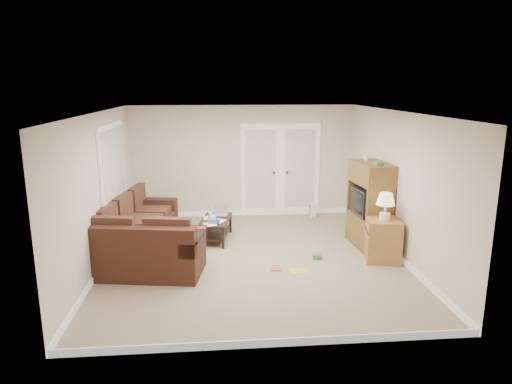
{
  "coord_description": "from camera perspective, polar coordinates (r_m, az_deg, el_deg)",
  "views": [
    {
      "loc": [
        -0.6,
        -7.38,
        2.92
      ],
      "look_at": [
        0.09,
        0.35,
        1.1
      ],
      "focal_mm": 32.0,
      "sensor_mm": 36.0,
      "label": 1
    }
  ],
  "objects": [
    {
      "name": "window_left",
      "position": [
        8.7,
        -17.42,
        3.52
      ],
      "size": [
        0.05,
        1.92,
        1.42
      ],
      "color": "white",
      "rests_on": "wall_left"
    },
    {
      "name": "wall_front",
      "position": [
        4.96,
        2.19,
        -6.48
      ],
      "size": [
        5.0,
        0.02,
        2.5
      ],
      "primitive_type": "cube",
      "color": "beige",
      "rests_on": "floor"
    },
    {
      "name": "floor_magazine",
      "position": [
        7.49,
        5.36,
        -9.78
      ],
      "size": [
        0.3,
        0.24,
        0.01
      ],
      "primitive_type": "cube",
      "rotation": [
        0.0,
        0.0,
        0.05
      ],
      "color": "gold",
      "rests_on": "floor"
    },
    {
      "name": "space_heater",
      "position": [
        10.44,
        7.11,
        -2.23
      ],
      "size": [
        0.13,
        0.11,
        0.32
      ],
      "primitive_type": "cube",
      "rotation": [
        0.0,
        0.0,
        0.03
      ],
      "color": "white",
      "rests_on": "floor"
    },
    {
      "name": "wall_back",
      "position": [
        10.29,
        -1.67,
        3.84
      ],
      "size": [
        5.0,
        0.02,
        2.5
      ],
      "primitive_type": "cube",
      "color": "beige",
      "rests_on": "floor"
    },
    {
      "name": "side_cabinet",
      "position": [
        8.05,
        15.62,
        -5.36
      ],
      "size": [
        0.66,
        0.66,
        1.18
      ],
      "rotation": [
        0.0,
        0.0,
        -0.21
      ],
      "color": "#A86F3D",
      "rests_on": "floor"
    },
    {
      "name": "baseboards",
      "position": [
        7.94,
        -0.4,
        -7.99
      ],
      "size": [
        5.0,
        5.5,
        0.1
      ],
      "primitive_type": null,
      "color": "white",
      "rests_on": "floor"
    },
    {
      "name": "ceiling",
      "position": [
        7.42,
        -0.44,
        9.95
      ],
      "size": [
        5.0,
        5.5,
        0.02
      ],
      "primitive_type": "cube",
      "color": "silver",
      "rests_on": "wall_back"
    },
    {
      "name": "floor",
      "position": [
        7.96,
        -0.4,
        -8.32
      ],
      "size": [
        5.5,
        5.5,
        0.0
      ],
      "primitive_type": "plane",
      "color": "gray",
      "rests_on": "ground"
    },
    {
      "name": "floor_book",
      "position": [
        7.56,
        1.85,
        -9.47
      ],
      "size": [
        0.2,
        0.25,
        0.02
      ],
      "primitive_type": "imported",
      "rotation": [
        0.0,
        0.0,
        -0.12
      ],
      "color": "brown",
      "rests_on": "floor"
    },
    {
      "name": "sectional_sofa",
      "position": [
        8.15,
        -14.35,
        -5.67
      ],
      "size": [
        2.01,
        3.08,
        0.87
      ],
      "rotation": [
        0.0,
        0.0,
        -0.16
      ],
      "color": "#3E2118",
      "rests_on": "floor"
    },
    {
      "name": "floor_greenbox",
      "position": [
        8.05,
        7.63,
        -7.91
      ],
      "size": [
        0.18,
        0.22,
        0.08
      ],
      "primitive_type": "cube",
      "rotation": [
        0.0,
        0.0,
        -0.17
      ],
      "color": "#3B813B",
      "rests_on": "floor"
    },
    {
      "name": "wall_right",
      "position": [
        8.18,
        17.32,
        0.81
      ],
      "size": [
        0.02,
        5.5,
        2.5
      ],
      "primitive_type": "cube",
      "color": "beige",
      "rests_on": "floor"
    },
    {
      "name": "coffee_table",
      "position": [
        8.87,
        -5.02,
        -4.53
      ],
      "size": [
        0.68,
        1.1,
        0.7
      ],
      "rotation": [
        0.0,
        0.0,
        -0.17
      ],
      "color": "black",
      "rests_on": "floor"
    },
    {
      "name": "wall_left",
      "position": [
        7.8,
        -19.04,
        0.1
      ],
      "size": [
        0.02,
        5.5,
        2.5
      ],
      "primitive_type": "cube",
      "color": "beige",
      "rests_on": "floor"
    },
    {
      "name": "french_doors",
      "position": [
        10.37,
        3.05,
        2.7
      ],
      "size": [
        1.8,
        0.05,
        2.13
      ],
      "color": "white",
      "rests_on": "floor"
    },
    {
      "name": "tv_armoire",
      "position": [
        8.61,
        14.05,
        -1.52
      ],
      "size": [
        0.62,
        1.02,
        1.68
      ],
      "rotation": [
        0.0,
        0.0,
        0.08
      ],
      "color": "brown",
      "rests_on": "floor"
    }
  ]
}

